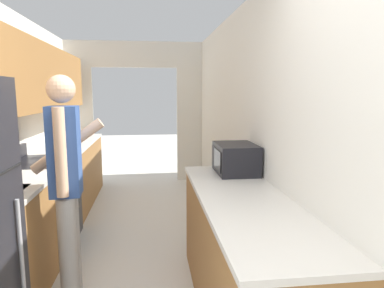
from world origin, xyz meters
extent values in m
cube|color=#9E6B38|center=(-1.03, 2.93, 1.79)|extent=(0.32, 3.96, 0.76)
cube|color=silver|center=(1.22, 1.95, 1.25)|extent=(0.06, 7.51, 2.50)
cube|color=silver|center=(-1.07, 5.14, 1.02)|extent=(0.65, 0.06, 2.05)
cube|color=silver|center=(1.07, 5.14, 1.02)|extent=(0.65, 0.06, 2.05)
cube|color=silver|center=(0.00, 5.14, 2.27)|extent=(2.79, 0.06, 0.45)
cube|color=#9E6B38|center=(-0.89, 1.57, 0.44)|extent=(0.60, 1.24, 0.88)
cube|color=#9E6B38|center=(-0.89, 3.95, 0.44)|extent=(0.60, 1.93, 0.88)
cube|color=silver|center=(-0.89, 3.95, 0.89)|extent=(0.62, 1.94, 0.03)
cube|color=#9E6B38|center=(0.89, 1.11, 0.44)|extent=(0.60, 2.02, 0.88)
cube|color=silver|center=(0.89, 1.11, 0.89)|extent=(0.62, 2.04, 0.03)
cylinder|color=#99999E|center=(-0.46, 0.78, 0.72)|extent=(0.02, 0.02, 0.68)
cube|color=black|center=(-0.88, 2.58, 0.46)|extent=(0.62, 0.80, 0.91)
cube|color=black|center=(-0.57, 2.58, 0.46)|extent=(0.01, 0.54, 0.27)
cylinder|color=#B7B7BC|center=(-0.55, 2.58, 0.68)|extent=(0.02, 0.64, 0.02)
cube|color=black|center=(-1.17, 2.58, 0.98)|extent=(0.04, 0.80, 0.14)
cylinder|color=#232328|center=(-0.76, 2.41, 0.91)|extent=(0.16, 0.16, 0.01)
cylinder|color=#232328|center=(-0.76, 2.76, 0.91)|extent=(0.16, 0.16, 0.01)
cylinder|color=#232328|center=(-1.01, 2.41, 0.91)|extent=(0.16, 0.16, 0.01)
cylinder|color=#232328|center=(-1.01, 2.76, 0.91)|extent=(0.16, 0.16, 0.01)
cylinder|color=#9E9E9E|center=(-0.36, 1.37, 0.44)|extent=(0.14, 0.14, 0.87)
cylinder|color=#9E9E9E|center=(-0.37, 1.53, 0.44)|extent=(0.14, 0.14, 0.87)
cube|color=#335193|center=(-0.37, 1.45, 1.20)|extent=(0.22, 0.22, 0.65)
cylinder|color=#DBAD89|center=(-0.36, 1.31, 1.22)|extent=(0.08, 0.08, 0.62)
cylinder|color=#DBAD89|center=(-0.37, 1.59, 1.22)|extent=(0.56, 0.11, 0.42)
sphere|color=#DBAD89|center=(-0.37, 1.45, 1.65)|extent=(0.20, 0.20, 0.20)
cube|color=black|center=(1.00, 1.83, 1.04)|extent=(0.34, 0.46, 0.26)
cube|color=black|center=(0.83, 1.78, 1.04)|extent=(0.01, 0.28, 0.18)
cube|color=#38383D|center=(0.83, 1.99, 1.04)|extent=(0.01, 0.09, 0.19)
camera|label=1|loc=(0.26, -1.08, 1.63)|focal=32.00mm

